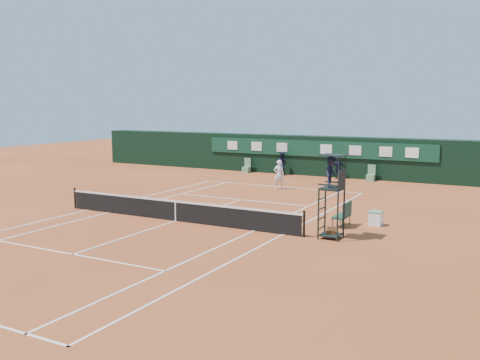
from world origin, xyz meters
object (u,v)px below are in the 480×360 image
Objects in this scene: tennis_net at (176,210)px; player at (279,174)px; cooler at (376,218)px; player_bench at (344,213)px; umpire_chair at (332,178)px.

player reaches higher than tennis_net.
cooler is at bearing 97.28° from player.
cooler is (8.42, 3.58, -0.18)m from tennis_net.
tennis_net is at bearing -159.86° from player_bench.
player reaches higher than player_bench.
cooler is 11.10m from player.
player_bench is (7.24, 2.65, 0.09)m from tennis_net.
tennis_net is 20.00× the size of cooler.
player_bench is 1.53m from cooler.
player_bench is 1.86× the size of cooler.
umpire_chair is 4.00m from cooler.
player_bench is at bearing 20.14° from tennis_net.
cooler is at bearing 72.69° from umpire_chair.
player is (-8.18, 7.49, 0.61)m from cooler.
player is at bearing 137.52° from cooler.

